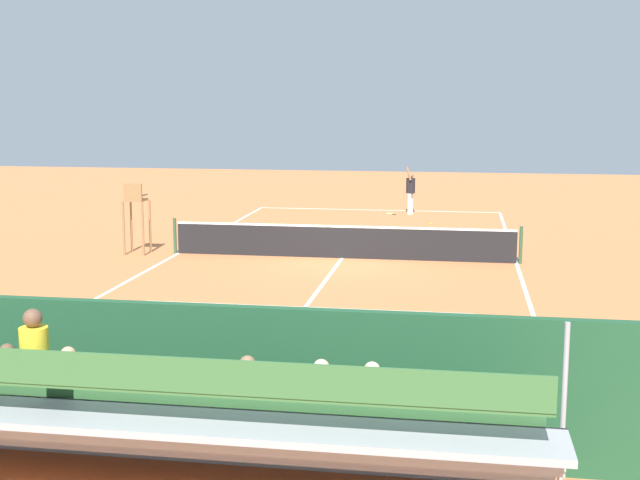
# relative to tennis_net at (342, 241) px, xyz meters

# --- Properties ---
(ground_plane) EXTENTS (60.00, 60.00, 0.00)m
(ground_plane) POSITION_rel_tennis_net_xyz_m (0.00, 0.00, -0.50)
(ground_plane) COLOR #D17542
(court_line_markings) EXTENTS (10.10, 22.20, 0.01)m
(court_line_markings) POSITION_rel_tennis_net_xyz_m (0.00, -0.04, -0.50)
(court_line_markings) COLOR white
(court_line_markings) RESTS_ON ground
(tennis_net) EXTENTS (10.30, 0.10, 1.07)m
(tennis_net) POSITION_rel_tennis_net_xyz_m (0.00, 0.00, 0.00)
(tennis_net) COLOR black
(tennis_net) RESTS_ON ground
(backdrop_wall) EXTENTS (18.00, 0.16, 2.00)m
(backdrop_wall) POSITION_rel_tennis_net_xyz_m (0.00, 14.00, 0.50)
(backdrop_wall) COLOR #1E4C2D
(backdrop_wall) RESTS_ON ground
(bleacher_stand) EXTENTS (9.06, 2.40, 2.48)m
(bleacher_stand) POSITION_rel_tennis_net_xyz_m (0.07, 15.33, 0.44)
(bleacher_stand) COLOR #9EA0A5
(bleacher_stand) RESTS_ON ground
(umpire_chair) EXTENTS (0.67, 0.67, 2.14)m
(umpire_chair) POSITION_rel_tennis_net_xyz_m (6.20, 0.30, 0.81)
(umpire_chair) COLOR olive
(umpire_chair) RESTS_ON ground
(courtside_bench) EXTENTS (1.80, 0.40, 0.93)m
(courtside_bench) POSITION_rel_tennis_net_xyz_m (-1.85, 13.27, 0.06)
(courtside_bench) COLOR #234C2D
(courtside_bench) RESTS_ON ground
(equipment_bag) EXTENTS (0.90, 0.36, 0.36)m
(equipment_bag) POSITION_rel_tennis_net_xyz_m (0.08, 13.40, -0.32)
(equipment_bag) COLOR #B22D2D
(equipment_bag) RESTS_ON ground
(tennis_player) EXTENTS (0.45, 0.56, 1.93)m
(tennis_player) POSITION_rel_tennis_net_xyz_m (-1.39, -10.01, 0.51)
(tennis_player) COLOR white
(tennis_player) RESTS_ON ground
(tennis_racket) EXTENTS (0.50, 0.53, 0.03)m
(tennis_racket) POSITION_rel_tennis_net_xyz_m (-0.59, -9.86, -0.49)
(tennis_racket) COLOR black
(tennis_racket) RESTS_ON ground
(tennis_ball_near) EXTENTS (0.07, 0.07, 0.07)m
(tennis_ball_near) POSITION_rel_tennis_net_xyz_m (-2.32, -7.24, -0.47)
(tennis_ball_near) COLOR #CCDB33
(tennis_ball_near) RESTS_ON ground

